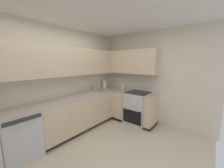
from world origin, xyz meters
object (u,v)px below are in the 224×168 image
at_px(oven_range, 138,108).
at_px(soap_bottle, 93,88).
at_px(paper_towel_roll, 104,85).
at_px(dishwasher, 20,135).
at_px(oil_bottle, 123,86).

relative_size(oven_range, soap_bottle, 5.97).
bearing_deg(oven_range, paper_towel_roll, 96.23).
relative_size(dishwasher, oven_range, 0.82).
bearing_deg(oil_bottle, soap_bottle, 131.01).
height_order(soap_bottle, oil_bottle, oil_bottle).
bearing_deg(soap_bottle, oven_range, -62.97).
distance_m(dishwasher, oil_bottle, 2.69).
height_order(oven_range, soap_bottle, soap_bottle).
bearing_deg(dishwasher, soap_bottle, 5.17).
height_order(paper_towel_roll, oil_bottle, oil_bottle).
height_order(dishwasher, soap_bottle, soap_bottle).
relative_size(oven_range, paper_towel_roll, 3.38).
bearing_deg(soap_bottle, dishwasher, -174.83).
xyz_separation_m(soap_bottle, paper_towel_roll, (0.47, -0.02, 0.05)).
bearing_deg(oil_bottle, dishwasher, 169.30).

